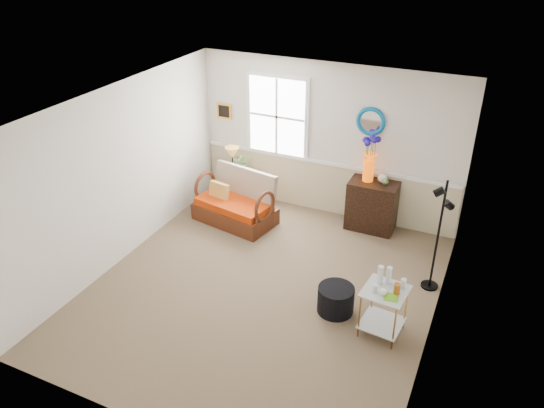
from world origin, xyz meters
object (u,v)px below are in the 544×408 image
at_px(cabinet, 372,205).
at_px(floor_lamp, 438,236).
at_px(side_table, 383,312).
at_px(ottoman, 336,299).
at_px(loveseat, 235,198).
at_px(lamp_stand, 235,186).

xyz_separation_m(cabinet, floor_lamp, (1.19, -1.22, 0.41)).
relative_size(cabinet, side_table, 1.29).
xyz_separation_m(cabinet, ottoman, (0.16, -2.27, -0.23)).
bearing_deg(ottoman, floor_lamp, 45.40).
xyz_separation_m(loveseat, cabinet, (2.14, 0.76, -0.02)).
bearing_deg(side_table, ottoman, 166.74).
relative_size(side_table, ottoman, 1.36).
bearing_deg(floor_lamp, cabinet, 117.82).
xyz_separation_m(cabinet, side_table, (0.80, -2.42, -0.09)).
height_order(side_table, floor_lamp, floor_lamp).
bearing_deg(floor_lamp, loveseat, 155.62).
distance_m(cabinet, ottoman, 2.29).
relative_size(side_table, floor_lamp, 0.39).
relative_size(loveseat, ottoman, 2.78).
bearing_deg(ottoman, cabinet, 93.96).
xyz_separation_m(lamp_stand, cabinet, (2.49, 0.08, 0.13)).
bearing_deg(lamp_stand, ottoman, -39.61).
height_order(lamp_stand, side_table, side_table).
distance_m(side_table, ottoman, 0.68).
distance_m(lamp_stand, floor_lamp, 3.89).
xyz_separation_m(loveseat, side_table, (2.94, -1.67, -0.11)).
bearing_deg(lamp_stand, loveseat, -62.34).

